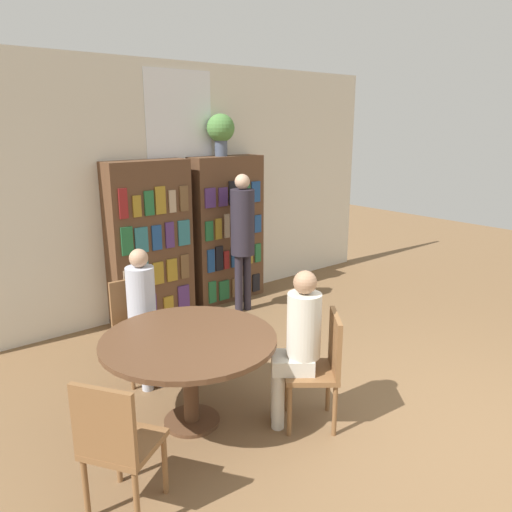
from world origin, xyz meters
The scene contains 12 objects.
ground_plane centered at (0.00, 0.00, 0.00)m, with size 16.00×16.00×0.00m, color brown.
wall_back centered at (0.00, 3.91, 1.51)m, with size 6.40×0.07×3.00m.
bookshelf_left centered at (-0.56, 3.72, 0.94)m, with size 1.00×0.34×1.89m.
bookshelf_right centered at (0.56, 3.72, 0.94)m, with size 1.00×0.34×1.89m.
flower_vase centered at (0.49, 3.72, 2.21)m, with size 0.35×0.35×0.52m.
reading_table centered at (-1.39, 1.55, 0.63)m, with size 1.34×1.34×0.73m.
chair_near_camera centered at (-2.24, 1.00, 0.51)m, with size 0.55×0.55×0.91m.
chair_left_side centered at (-1.33, 2.55, 0.51)m, with size 0.42×0.42×0.91m.
chair_far_side centered at (-0.61, 0.91, 0.51)m, with size 0.56×0.56×0.91m.
seated_reader_left centered at (-1.34, 2.37, 0.70)m, with size 0.27×0.37×1.24m.
seated_reader_right centered at (-0.75, 1.03, 0.71)m, with size 0.41×0.40×1.25m.
librarian_standing centered at (0.43, 3.21, 1.04)m, with size 0.29×0.56×1.71m.
Camera 1 is at (-3.21, -1.46, 2.30)m, focal length 35.00 mm.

